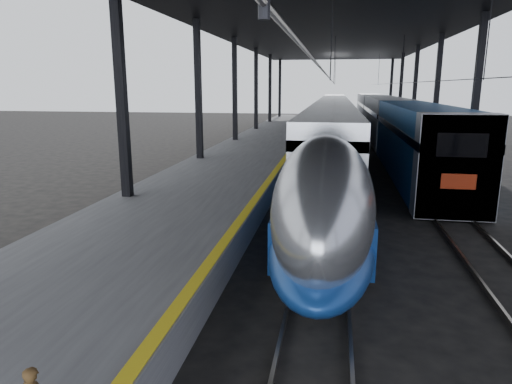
# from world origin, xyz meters

# --- Properties ---
(ground) EXTENTS (160.00, 160.00, 0.00)m
(ground) POSITION_xyz_m (0.00, 0.00, 0.00)
(ground) COLOR black
(ground) RESTS_ON ground
(platform) EXTENTS (6.00, 80.00, 1.00)m
(platform) POSITION_xyz_m (-3.50, 20.00, 0.50)
(platform) COLOR #4C4C4F
(platform) RESTS_ON ground
(yellow_strip) EXTENTS (0.30, 80.00, 0.01)m
(yellow_strip) POSITION_xyz_m (-0.70, 20.00, 1.00)
(yellow_strip) COLOR gold
(yellow_strip) RESTS_ON platform
(rails) EXTENTS (6.52, 80.00, 0.16)m
(rails) POSITION_xyz_m (4.50, 20.00, 0.08)
(rails) COLOR slate
(rails) RESTS_ON ground
(canopy) EXTENTS (18.00, 75.00, 9.47)m
(canopy) POSITION_xyz_m (1.90, 20.00, 9.12)
(canopy) COLOR black
(canopy) RESTS_ON ground
(tgv_train) EXTENTS (2.85, 65.20, 4.08)m
(tgv_train) POSITION_xyz_m (2.00, 28.32, 1.91)
(tgv_train) COLOR #ABADB2
(tgv_train) RESTS_ON ground
(second_train) EXTENTS (3.08, 56.05, 4.24)m
(second_train) POSITION_xyz_m (7.00, 34.07, 2.15)
(second_train) COLOR navy
(second_train) RESTS_ON ground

